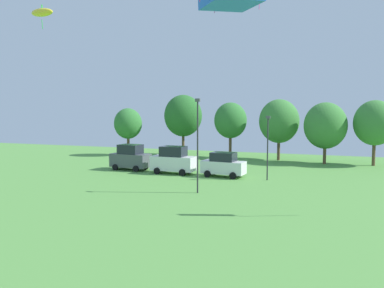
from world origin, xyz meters
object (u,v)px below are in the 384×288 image
Objects in this scene: treeline_tree_4 at (325,126)px; treeline_tree_5 at (375,123)px; parked_car_leftmost at (130,158)px; parked_car_third_from_left at (223,165)px; treeline_tree_1 at (183,116)px; treeline_tree_0 at (128,124)px; treeline_tree_3 at (279,121)px; kite_flying_7 at (42,12)px; treeline_tree_2 at (230,121)px; light_post_1 at (198,141)px; parked_car_second_from_left at (173,160)px; light_post_0 at (268,144)px.

treeline_tree_4 is 0.97× the size of treeline_tree_5.
parked_car_leftmost is 0.57× the size of treeline_tree_5.
parked_car_third_from_left is 0.51× the size of treeline_tree_1.
treeline_tree_3 reaches higher than treeline_tree_0.
kite_flying_7 reaches higher than treeline_tree_3.
kite_flying_7 is at bearing -111.53° from treeline_tree_2.
treeline_tree_1 reaches higher than treeline_tree_2.
parked_car_third_from_left is at bearing -36.00° from treeline_tree_0.
light_post_1 is 1.01× the size of treeline_tree_4.
treeline_tree_1 is at bearing 114.01° from light_post_1.
treeline_tree_1 is (-4.76, 14.72, 4.07)m from parked_car_second_from_left.
parked_car_third_from_left is at bearing 91.19° from light_post_1.
light_post_0 is 0.80× the size of light_post_1.
kite_flying_7 is 0.43× the size of light_post_1.
parked_car_second_from_left is 17.15m from treeline_tree_0.
light_post_0 reaches higher than parked_car_leftmost.
parked_car_leftmost is at bearing 140.79° from light_post_1.
treeline_tree_0 is 7.53m from treeline_tree_1.
kite_flying_7 reaches higher than parked_car_leftmost.
parked_car_second_from_left is 0.68× the size of treeline_tree_0.
parked_car_leftmost is 15.55m from treeline_tree_2.
light_post_1 reaches higher than parked_car_second_from_left.
treeline_tree_0 is (-4.47, 21.61, -9.66)m from kite_flying_7.
parked_car_third_from_left is 15.60m from treeline_tree_4.
parked_car_second_from_left is 0.61× the size of treeline_tree_2.
parked_car_third_from_left is (12.38, 9.36, -12.83)m from kite_flying_7.
parked_car_third_from_left is 14.96m from treeline_tree_2.
treeline_tree_3 is (13.26, 13.33, 3.52)m from parked_car_leftmost.
treeline_tree_0 is (-17.02, 19.92, 0.35)m from light_post_1.
treeline_tree_3 is (19.90, 1.87, 0.49)m from treeline_tree_0.
kite_flying_7 is 21.66m from light_post_0.
parked_car_leftmost is at bearing -59.90° from treeline_tree_0.
kite_flying_7 is 16.13m from light_post_1.
treeline_tree_2 is at bearing 172.62° from treeline_tree_4.
treeline_tree_3 is (12.91, -0.72, -0.57)m from treeline_tree_1.
treeline_tree_0 is at bearing -179.07° from treeline_tree_4.
parked_car_third_from_left is at bearing -136.69° from treeline_tree_5.
kite_flying_7 is 25.80m from treeline_tree_1.
treeline_tree_3 reaches higher than parked_car_leftmost.
parked_car_second_from_left is 1.05× the size of parked_car_third_from_left.
kite_flying_7 reaches higher than treeline_tree_4.
treeline_tree_5 is (18.80, 12.79, 3.46)m from parked_car_second_from_left.
treeline_tree_2 is at bearing -5.70° from treeline_tree_1.
treeline_tree_2 is 16.84m from treeline_tree_5.
light_post_0 is 14.61m from treeline_tree_3.
treeline_tree_1 is 6.82m from treeline_tree_2.
light_post_0 is 13.78m from treeline_tree_4.
treeline_tree_0 is 25.36m from treeline_tree_4.
light_post_1 is (5.27, -7.79, 2.66)m from parked_car_second_from_left.
light_post_1 is (12.54, 1.69, -10.00)m from kite_flying_7.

